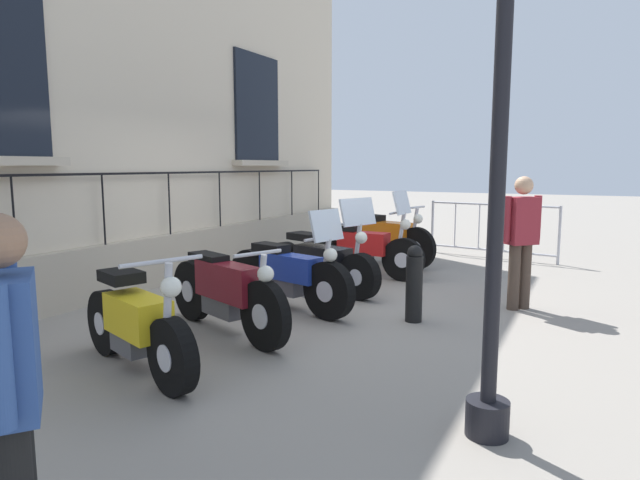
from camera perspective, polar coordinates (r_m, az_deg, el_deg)
The scene contains 13 objects.
ground_plane at distance 7.27m, azimuth -1.78°, elevation -6.14°, with size 60.00×60.00×0.00m, color gray.
building_facade at distance 8.91m, azimuth -18.20°, elevation 20.96°, with size 0.82×11.57×7.90m.
motorcycle_yellow at distance 4.90m, azimuth -18.60°, elevation -8.58°, with size 1.79×0.88×1.05m.
motorcycle_maroon at distance 5.76m, azimuth -9.82°, elevation -5.47°, with size 1.98×0.90×0.94m.
motorcycle_blue at distance 6.64m, azimuth -3.28°, elevation -3.76°, with size 1.98×0.77×1.26m.
motorcycle_black at distance 7.62m, azimuth 0.13°, elevation -2.32°, with size 2.04×0.96×1.33m.
motorcycle_red at distance 8.62m, azimuth 4.45°, elevation -0.93°, with size 2.10×0.65×1.38m.
motorcycle_orange at distance 9.74m, azimuth 6.73°, elevation 0.21°, with size 2.03×0.91×1.06m.
lamppost at distance 3.64m, azimuth 18.79°, elevation 21.82°, with size 0.38×0.38×4.18m.
crowd_barrier at distance 10.85m, azimuth 17.50°, elevation 1.16°, with size 2.45×0.47×1.05m.
bollard at distance 6.22m, azimuth 9.82°, elevation -4.49°, with size 0.19×0.19×0.87m.
pedestrian_standing at distance 7.02m, azimuth 20.32°, elevation 0.46°, with size 0.41×0.41×1.62m.
pedestrian_walking at distance 2.51m, azimuth -29.79°, elevation -13.48°, with size 0.44×0.40×1.57m.
Camera 1 is at (3.40, -6.19, 1.75)m, focal length 30.60 mm.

